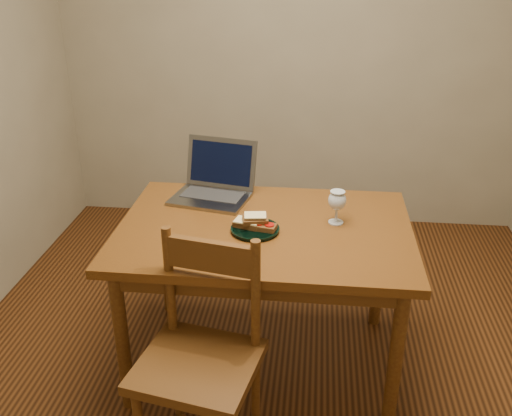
# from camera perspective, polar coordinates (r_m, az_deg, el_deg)

# --- Properties ---
(floor) EXTENTS (3.20, 3.20, 0.02)m
(floor) POSITION_cam_1_polar(r_m,az_deg,el_deg) (2.98, 1.61, -14.39)
(floor) COLOR black
(floor) RESTS_ON ground
(back_wall) EXTENTS (3.20, 0.02, 2.60)m
(back_wall) POSITION_cam_1_polar(r_m,az_deg,el_deg) (3.95, 3.87, 16.51)
(back_wall) COLOR gray
(back_wall) RESTS_ON floor
(front_wall) EXTENTS (3.20, 0.02, 2.60)m
(front_wall) POSITION_cam_1_polar(r_m,az_deg,el_deg) (0.92, -6.04, -14.71)
(front_wall) COLOR gray
(front_wall) RESTS_ON floor
(table) EXTENTS (1.30, 0.90, 0.74)m
(table) POSITION_cam_1_polar(r_m,az_deg,el_deg) (2.57, 0.85, -3.55)
(table) COLOR #43230B
(table) RESTS_ON floor
(chair) EXTENTS (0.51, 0.49, 0.47)m
(chair) POSITION_cam_1_polar(r_m,az_deg,el_deg) (2.20, -5.66, -13.87)
(chair) COLOR #42220D
(chair) RESTS_ON floor
(plate) EXTENTS (0.21, 0.21, 0.02)m
(plate) POSITION_cam_1_polar(r_m,az_deg,el_deg) (2.48, -0.09, -2.18)
(plate) COLOR black
(plate) RESTS_ON table
(sandwich_cheese) EXTENTS (0.13, 0.10, 0.03)m
(sandwich_cheese) POSITION_cam_1_polar(r_m,az_deg,el_deg) (2.48, -0.89, -1.49)
(sandwich_cheese) COLOR #381E0C
(sandwich_cheese) RESTS_ON plate
(sandwich_tomato) EXTENTS (0.11, 0.08, 0.03)m
(sandwich_tomato) POSITION_cam_1_polar(r_m,az_deg,el_deg) (2.46, 0.83, -1.81)
(sandwich_tomato) COLOR #381E0C
(sandwich_tomato) RESTS_ON plate
(sandwich_top) EXTENTS (0.12, 0.09, 0.03)m
(sandwich_top) POSITION_cam_1_polar(r_m,az_deg,el_deg) (2.46, -0.08, -1.08)
(sandwich_top) COLOR #381E0C
(sandwich_top) RESTS_ON plate
(milk_glass) EXTENTS (0.08, 0.08, 0.16)m
(milk_glass) POSITION_cam_1_polar(r_m,az_deg,el_deg) (2.55, 8.08, 0.10)
(milk_glass) COLOR white
(milk_glass) RESTS_ON table
(laptop) EXTENTS (0.42, 0.40, 0.26)m
(laptop) POSITION_cam_1_polar(r_m,az_deg,el_deg) (2.83, -4.09, 2.66)
(laptop) COLOR slate
(laptop) RESTS_ON table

